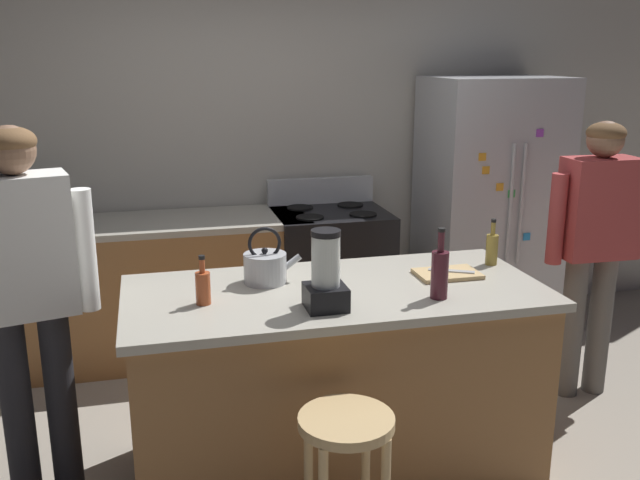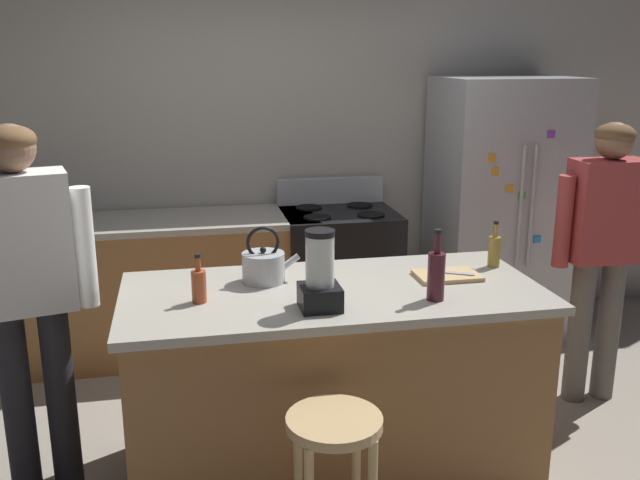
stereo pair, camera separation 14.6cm
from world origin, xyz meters
name	(u,v)px [view 2 (the right image)]	position (x,y,z in m)	size (l,w,h in m)	color
ground_plane	(332,466)	(0.00, 0.00, 0.00)	(14.00, 14.00, 0.00)	#9E9384
back_wall	(273,142)	(0.00, 1.95, 1.35)	(8.00, 0.10, 2.70)	#BCB7AD
kitchen_island	(333,380)	(0.00, 0.00, 0.46)	(1.91, 0.88, 0.92)	#9E6B3D
back_counter_run	(164,287)	(-0.80, 1.55, 0.46)	(2.00, 0.64, 0.92)	#9E6B3D
refrigerator	(500,208)	(1.54, 1.50, 0.90)	(0.90, 0.73, 1.80)	#B7BABF
stove_range	(339,275)	(0.38, 1.52, 0.47)	(0.76, 0.65, 1.10)	black
person_by_island_left	(26,280)	(-1.33, 0.08, 1.02)	(0.59, 0.31, 1.69)	#26262B
person_by_sink_right	(604,238)	(1.62, 0.40, 0.97)	(0.59, 0.23, 1.60)	#66605B
bar_stool	(334,453)	(-0.15, -0.69, 0.52)	(0.36, 0.36, 0.67)	tan
potted_plant	(26,198)	(-1.59, 1.55, 1.09)	(0.20, 0.20, 0.30)	silver
blender_appliance	(320,276)	(-0.11, -0.23, 1.06)	(0.17, 0.17, 0.34)	black
bottle_cooking_sauce	(199,285)	(-0.60, -0.06, 1.00)	(0.06, 0.06, 0.22)	#B24C26
bottle_wine	(436,274)	(0.40, -0.23, 1.04)	(0.08, 0.08, 0.32)	#471923
bottle_vinegar	(494,250)	(0.86, 0.17, 1.01)	(0.06, 0.06, 0.24)	olive
tea_kettle	(264,266)	(-0.30, 0.16, 1.00)	(0.28, 0.20, 0.27)	#B7BABF
cutting_board	(447,276)	(0.57, 0.05, 0.93)	(0.30, 0.20, 0.02)	tan
chef_knife	(451,273)	(0.59, 0.05, 0.94)	(0.22, 0.03, 0.01)	#B7BABF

